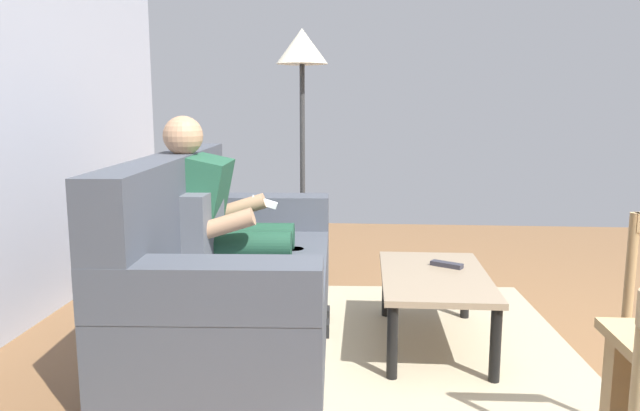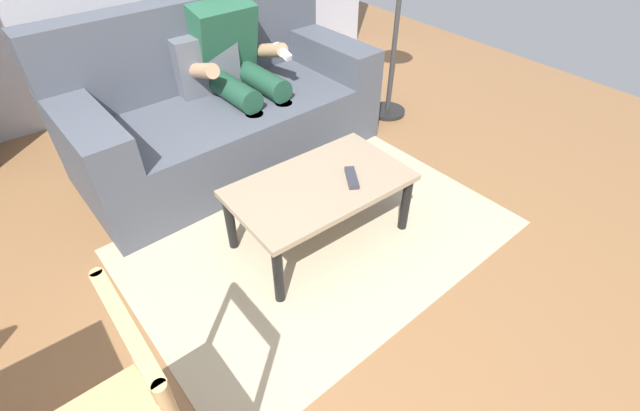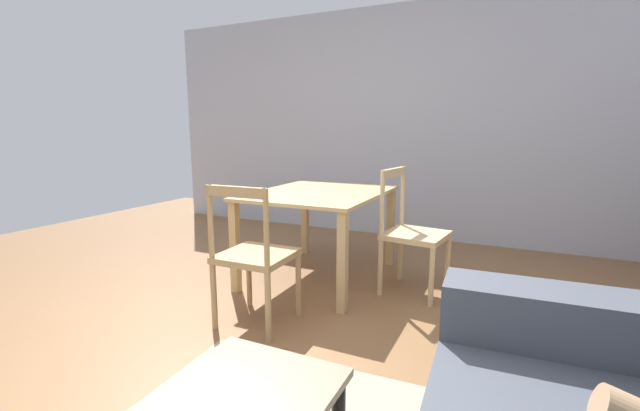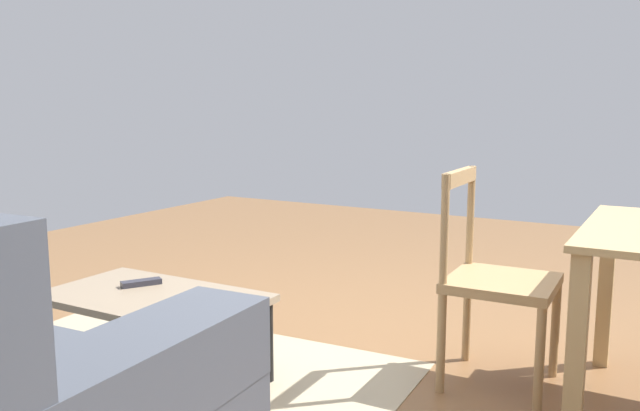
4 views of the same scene
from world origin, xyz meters
name	(u,v)px [view 2 (image 2 of 4)]	position (x,y,z in m)	size (l,w,h in m)	color
couch	(222,108)	(0.84, 1.69, 0.34)	(1.96, 1.00, 0.96)	#474C56
person_lounging	(235,63)	(0.99, 1.72, 0.60)	(0.61, 0.89, 1.16)	#23563D
coffee_table	(320,191)	(0.83, 0.62, 0.32)	(0.91, 0.53, 0.38)	gray
tv_remote	(352,178)	(0.97, 0.54, 0.39)	(0.05, 0.17, 0.02)	#2D2D38
area_rug	(320,236)	(0.83, 0.62, 0.00)	(2.00, 1.40, 0.01)	tan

